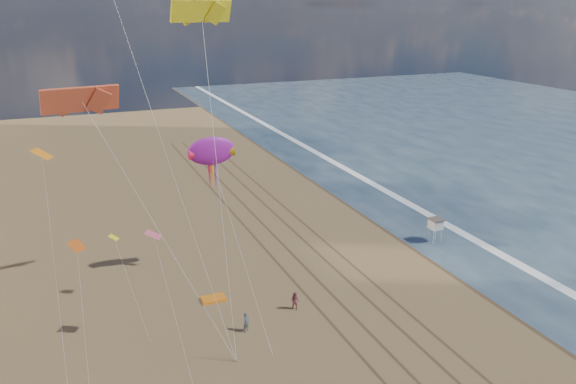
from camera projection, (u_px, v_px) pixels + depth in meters
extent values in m
plane|color=#42301E|center=(386.00, 209.00, 77.91)|extent=(260.00, 260.00, 0.00)
plane|color=white|center=(412.00, 205.00, 79.42)|extent=(260.00, 260.00, 0.00)
cube|color=brown|center=(277.00, 262.00, 61.89)|extent=(0.28, 120.00, 0.01)
cube|color=brown|center=(297.00, 259.00, 62.75)|extent=(0.28, 120.00, 0.01)
cube|color=brown|center=(320.00, 255.00, 63.76)|extent=(0.28, 120.00, 0.01)
cube|color=brown|center=(337.00, 252.00, 64.55)|extent=(0.28, 120.00, 0.01)
cylinder|color=silver|center=(434.00, 238.00, 66.42)|extent=(0.11, 0.11, 1.62)
cylinder|color=silver|center=(441.00, 236.00, 66.80)|extent=(0.11, 0.11, 1.62)
cylinder|color=silver|center=(428.00, 234.00, 67.36)|extent=(0.11, 0.11, 1.62)
cylinder|color=silver|center=(436.00, 233.00, 67.75)|extent=(0.11, 0.11, 1.62)
cube|color=silver|center=(435.00, 228.00, 66.78)|extent=(1.44, 1.44, 0.11)
cube|color=silver|center=(436.00, 224.00, 66.61)|extent=(1.35, 1.35, 0.99)
cube|color=#473D38|center=(436.00, 219.00, 66.42)|extent=(1.62, 1.62, 0.09)
cube|color=orange|center=(213.00, 299.00, 54.02)|extent=(2.33, 1.49, 0.26)
ellipsoid|color=purple|center=(211.00, 151.00, 55.22)|extent=(4.64, 0.87, 2.75)
cone|color=red|center=(195.00, 155.00, 54.69)|extent=(1.24, 1.03, 1.03)
cone|color=gold|center=(228.00, 151.00, 55.88)|extent=(1.24, 1.03, 1.03)
cylinder|color=silver|center=(239.00, 248.00, 50.63)|extent=(0.03, 0.03, 20.04)
imported|color=#505967|center=(246.00, 322.00, 48.62)|extent=(0.79, 0.74, 1.81)
imported|color=#9B4E59|center=(295.00, 301.00, 52.06)|extent=(1.11, 1.10, 1.81)
cube|color=yellow|center=(201.00, 11.00, 47.52)|extent=(5.48, 1.80, 1.86)
cube|color=#CF4C2E|center=(81.00, 99.00, 39.18)|extent=(5.40, 1.78, 1.83)
plane|color=#CB4F13|center=(77.00, 246.00, 40.77)|extent=(1.55, 1.50, 0.52)
plane|color=#CF5068|center=(153.00, 235.00, 44.34)|extent=(1.64, 1.69, 0.53)
plane|color=yellow|center=(114.00, 237.00, 52.45)|extent=(1.15, 1.19, 0.44)
plane|color=orange|center=(42.00, 154.00, 44.17)|extent=(1.90, 1.98, 0.73)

